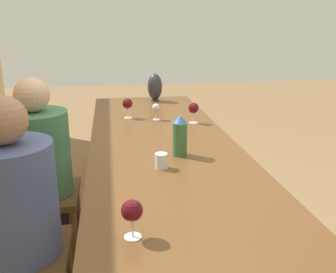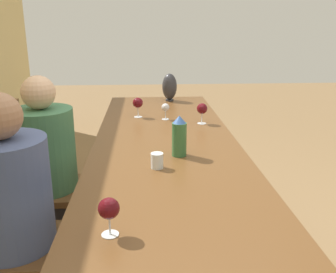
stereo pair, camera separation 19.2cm
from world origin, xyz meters
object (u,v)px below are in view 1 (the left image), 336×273
object	(u,v)px
vase	(155,87)
wine_glass_3	(193,108)
wine_glass_1	(127,104)
wine_glass_2	(132,211)
wine_glass_0	(156,108)
chair_near	(0,241)
person_far	(43,167)
water_tumbler	(161,161)
person_near	(19,218)
chair_far	(28,183)
water_bottle	(180,136)

from	to	relation	value
vase	wine_glass_3	world-z (taller)	vase
wine_glass_1	wine_glass_2	distance (m)	1.72
wine_glass_0	chair_near	distance (m)	1.52
wine_glass_1	wine_glass_3	size ratio (longest dim) A/B	1.02
vase	person_far	distance (m)	1.55
vase	water_tumbler	bearing A→B (deg)	174.10
wine_glass_2	person_near	xyz separation A→B (m)	(0.43, 0.49, -0.22)
person_far	chair_near	bearing A→B (deg)	171.52
wine_glass_0	wine_glass_1	size ratio (longest dim) A/B	0.80
wine_glass_0	wine_glass_1	world-z (taller)	wine_glass_1
chair_far	person_far	size ratio (longest dim) A/B	0.85
water_bottle	vase	size ratio (longest dim) A/B	0.89
person_far	wine_glass_3	bearing A→B (deg)	-68.24
water_tumbler	person_near	size ratio (longest dim) A/B	0.07
water_tumbler	person_near	world-z (taller)	person_near
water_tumbler	person_far	xyz separation A→B (m)	(0.45, 0.68, -0.17)
vase	wine_glass_3	size ratio (longest dim) A/B	1.68
water_bottle	wine_glass_3	size ratio (longest dim) A/B	1.50
water_bottle	wine_glass_1	xyz separation A→B (m)	(0.91, 0.25, 0.00)
wine_glass_3	person_far	world-z (taller)	person_far
water_bottle	chair_far	size ratio (longest dim) A/B	0.23
water_bottle	water_tumbler	xyz separation A→B (m)	(-0.18, 0.13, -0.07)
water_bottle	wine_glass_0	size ratio (longest dim) A/B	1.84
chair_near	person_near	xyz separation A→B (m)	(0.00, -0.10, 0.11)
wine_glass_0	person_far	world-z (taller)	person_far
water_tumbler	chair_far	xyz separation A→B (m)	(0.45, 0.77, -0.27)
wine_glass_3	water_tumbler	bearing A→B (deg)	157.21
chair_far	wine_glass_1	bearing A→B (deg)	-45.69
wine_glass_2	person_near	distance (m)	0.69
chair_near	person_near	size ratio (longest dim) A/B	0.84
water_bottle	chair_near	xyz separation A→B (m)	(-0.38, 0.91, -0.34)
water_tumbler	chair_far	size ratio (longest dim) A/B	0.08
vase	chair_far	world-z (taller)	vase
wine_glass_2	wine_glass_3	world-z (taller)	wine_glass_3
water_tumbler	vase	size ratio (longest dim) A/B	0.31
wine_glass_1	person_near	bearing A→B (deg)	156.36
wine_glass_0	wine_glass_3	size ratio (longest dim) A/B	0.82
water_bottle	person_far	bearing A→B (deg)	71.99
water_bottle	water_tumbler	world-z (taller)	water_bottle
wine_glass_2	chair_far	world-z (taller)	chair_far
wine_glass_2	chair_near	size ratio (longest dim) A/B	0.14
wine_glass_3	wine_glass_1	bearing A→B (deg)	64.42
water_bottle	person_far	xyz separation A→B (m)	(0.26, 0.81, -0.24)
wine_glass_0	chair_far	world-z (taller)	chair_far
water_tumbler	wine_glass_2	bearing A→B (deg)	163.23
wine_glass_3	person_near	xyz separation A→B (m)	(-1.06, 1.04, -0.23)
water_bottle	wine_glass_3	distance (m)	0.72
wine_glass_0	person_near	world-z (taller)	person_near
water_tumbler	person_far	bearing A→B (deg)	56.66
wine_glass_0	chair_near	size ratio (longest dim) A/B	0.13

